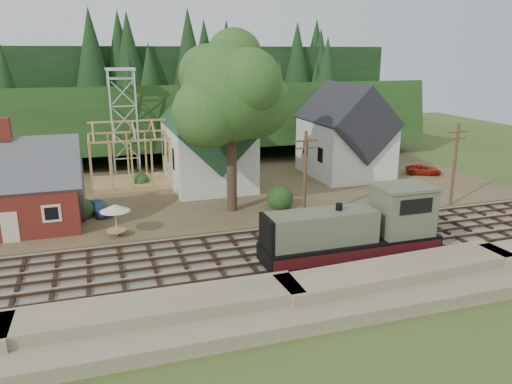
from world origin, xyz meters
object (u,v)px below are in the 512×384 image
object	(u,v)px
car_red	(424,170)
car_blue	(99,207)
locomotive	(358,231)
patio_set	(115,209)

from	to	relation	value
car_red	car_blue	bearing A→B (deg)	121.93
locomotive	car_blue	distance (m)	23.09
patio_set	locomotive	bearing A→B (deg)	-30.74
car_blue	car_red	size ratio (longest dim) A/B	0.92
car_blue	patio_set	distance (m)	6.46
locomotive	car_blue	bearing A→B (deg)	137.51
locomotive	car_red	distance (m)	27.49
locomotive	car_blue	xyz separation A→B (m)	(-17.00, 15.57, -1.29)
locomotive	patio_set	world-z (taller)	locomotive
car_blue	car_red	bearing A→B (deg)	-11.43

